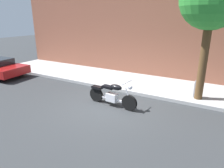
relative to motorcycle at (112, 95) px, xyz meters
The scene contains 5 objects.
ground_plane 0.52m from the motorcycle, 118.07° to the right, with size 60.00×60.00×0.00m, color #303335.
sidewalk 3.06m from the motorcycle, 92.26° to the left, with size 18.65×3.02×0.14m, color #A8A8A8.
building_facade 5.70m from the motorcycle, 91.43° to the left, with size 18.65×0.50×7.05m, color brown.
motorcycle is the anchor object (origin of this frame).
fire_hydrant 3.55m from the motorcycle, 38.18° to the left, with size 0.20×0.20×0.91m.
Camera 1 is at (3.78, -6.22, 3.36)m, focal length 32.49 mm.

